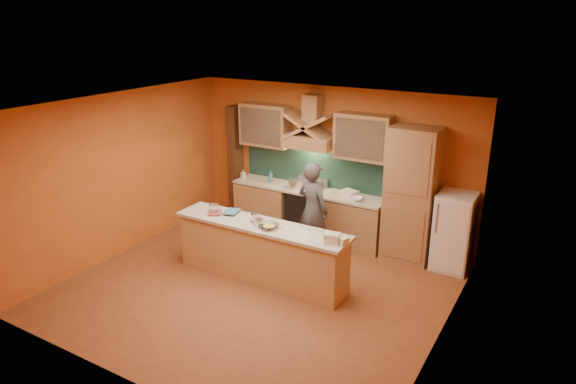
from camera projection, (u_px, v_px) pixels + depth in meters
The scene contains 36 objects.
floor at pixel (257, 288), 7.90m from camera, with size 5.50×5.00×0.01m, color brown.
ceiling at pixel (253, 107), 6.99m from camera, with size 5.50×5.00×0.01m, color white.
wall_back at pixel (330, 163), 9.48m from camera, with size 5.50×0.02×2.80m, color #BD5F25.
wall_front at pixel (123, 274), 5.41m from camera, with size 5.50×0.02×2.80m, color #BD5F25.
wall_left at pixel (121, 175), 8.76m from camera, with size 0.02×5.00×2.80m, color #BD5F25.
wall_right at pixel (446, 244), 6.13m from camera, with size 0.02×5.00×2.80m, color #BD5F25.
base_cabinet_left at pixel (265, 205), 10.15m from camera, with size 1.10×0.60×0.86m, color #A2734A.
base_cabinet_right at pixel (354, 223), 9.25m from camera, with size 1.10×0.60×0.86m, color #A2734A.
counter_top at pixel (308, 190), 9.55m from camera, with size 3.00×0.62×0.04m, color #BBB19E.
stove at pixel (308, 212), 9.69m from camera, with size 0.60×0.58×0.90m, color black.
backsplash at pixel (315, 168), 9.66m from camera, with size 3.00×0.03×0.70m, color #16312C.
range_hood at pixel (310, 141), 9.29m from camera, with size 0.92×0.50×0.24m, color #A2734A.
hood_chimney at pixel (313, 108), 9.18m from camera, with size 0.30×0.30×0.50m, color #A2734A.
upper_cabinet_left at pixel (265, 125), 9.77m from camera, with size 1.00×0.35×0.80m, color #A2734A.
upper_cabinet_right at pixel (363, 137), 8.81m from camera, with size 1.00×0.35×0.80m, color #A2734A.
pantry_column at pixel (411, 195), 8.53m from camera, with size 0.80×0.60×2.30m, color #A2734A.
fridge at pixel (454, 232), 8.34m from camera, with size 0.58×0.60×1.30m, color white.
trim_column_left at pixel (236, 162), 10.42m from camera, with size 0.20×0.30×2.30m, color #472816.
island_body at pixel (261, 254), 8.05m from camera, with size 2.80×0.55×0.88m, color tan.
island_top at pixel (261, 225), 7.90m from camera, with size 2.90×0.62×0.05m, color #BBB19E.
person at pixel (313, 209), 8.77m from camera, with size 0.61×0.40×1.68m, color #4C4C51.
pot_large at pixel (295, 185), 9.58m from camera, with size 0.26×0.26×0.17m, color silver.
pot_small at pixel (317, 187), 9.49m from camera, with size 0.18×0.18×0.15m, color #B3B4BA.
soap_bottle_a at pixel (243, 174), 10.17m from camera, with size 0.08×0.08×0.17m, color beige.
soap_bottle_b at pixel (271, 176), 9.88m from camera, with size 0.10×0.10×0.25m, color #345E90.
bowl_back at pixel (356, 199), 8.93m from camera, with size 0.22×0.22×0.07m, color white.
dish_rack at pixel (349, 193), 9.16m from camera, with size 0.28×0.22×0.10m, color silver.
book_lower at pixel (208, 212), 8.30m from camera, with size 0.21×0.28×0.03m, color #A1393A.
book_upper at pixel (226, 211), 8.32m from camera, with size 0.21×0.29×0.02m, color #3F6A8C.
jar_large at pixel (214, 209), 8.30m from camera, with size 0.15×0.15×0.14m, color white.
jar_small at pixel (255, 217), 7.94m from camera, with size 0.12×0.12×0.15m, color silver.
kitchen_scale at pixel (259, 223), 7.80m from camera, with size 0.11×0.11×0.10m, color white.
mixing_bowl at pixel (269, 226), 7.72m from camera, with size 0.28×0.28×0.07m, color silver.
cloth at pixel (273, 228), 7.71m from camera, with size 0.22×0.16×0.01m, color beige.
grocery_bag_a at pixel (332, 238), 7.22m from camera, with size 0.22×0.17×0.14m, color beige.
grocery_bag_b at pixel (342, 240), 7.19m from camera, with size 0.17×0.13×0.10m, color beige.
Camera 1 is at (3.95, -5.78, 3.99)m, focal length 32.00 mm.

